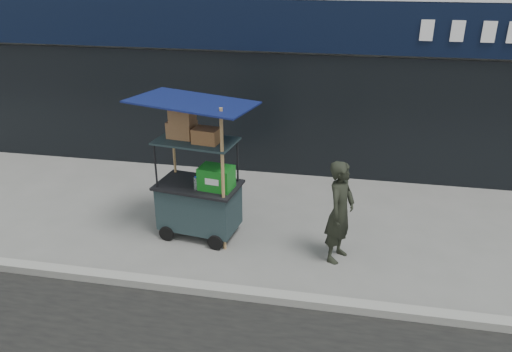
# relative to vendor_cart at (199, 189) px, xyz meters

# --- Properties ---
(ground) EXTENTS (80.00, 80.00, 0.00)m
(ground) POSITION_rel_vendor_cart_xyz_m (1.17, -1.26, -0.79)
(ground) COLOR slate
(ground) RESTS_ON ground
(curb) EXTENTS (80.00, 0.18, 0.12)m
(curb) POSITION_rel_vendor_cart_xyz_m (1.17, -1.46, -0.73)
(curb) COLOR gray
(curb) RESTS_ON ground
(vendor_cart) EXTENTS (1.81, 1.40, 2.26)m
(vendor_cart) POSITION_rel_vendor_cart_xyz_m (0.00, 0.00, 0.00)
(vendor_cart) COLOR #1A2A2C
(vendor_cart) RESTS_ON ground
(vendor_man) EXTENTS (0.55, 0.65, 1.52)m
(vendor_man) POSITION_rel_vendor_cart_xyz_m (2.15, -0.29, -0.03)
(vendor_man) COLOR black
(vendor_man) RESTS_ON ground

